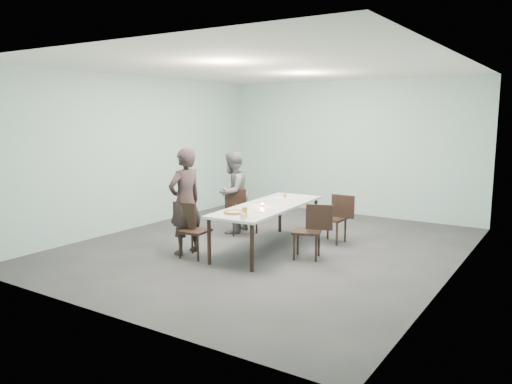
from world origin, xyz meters
The scene contains 16 objects.
ground centered at (0.00, 0.00, 0.00)m, with size 7.00×7.00×0.00m, color #333335.
room_shell centered at (0.00, 0.00, 2.03)m, with size 6.02×7.02×3.01m.
table centered at (0.07, -0.10, 0.69)m, with size 1.10×2.66×0.75m.
chair_near_left centered at (-0.71, -1.17, 0.50)m, with size 0.63×0.46×0.87m.
chair_far_left centered at (-0.88, 0.47, 0.50)m, with size 0.65×0.51×0.87m.
chair_near_right centered at (0.95, -0.22, 0.50)m, with size 0.65×0.53×0.87m.
chair_far_right centered at (0.89, 0.88, 0.50)m, with size 0.62×0.43×0.87m.
diner_near centered at (-0.91, -1.06, 0.86)m, with size 0.63×0.41×1.73m, color black.
diner_far centered at (-1.13, 0.56, 0.78)m, with size 0.76×0.59×1.56m, color slate.
pizza centered at (0.01, -1.00, 0.77)m, with size 0.34×0.34×0.04m.
side_plate centered at (0.25, -0.68, 0.76)m, with size 0.18×0.18×0.01m, color white.
beer_glass centered at (0.30, -1.13, 0.82)m, with size 0.08×0.08×0.15m, color #C3852A.
water_tumbler centered at (0.36, -1.27, 0.80)m, with size 0.08×0.08×0.09m, color silver.
tealight centered at (0.06, -0.27, 0.77)m, with size 0.06×0.06×0.05m.
amber_tumbler centered at (-0.04, 0.66, 0.79)m, with size 0.07×0.07×0.08m, color #C3852A.
menu centered at (-0.09, 0.68, 0.75)m, with size 0.30×0.22×0.01m, color silver.
Camera 1 is at (4.37, -7.08, 2.26)m, focal length 35.00 mm.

